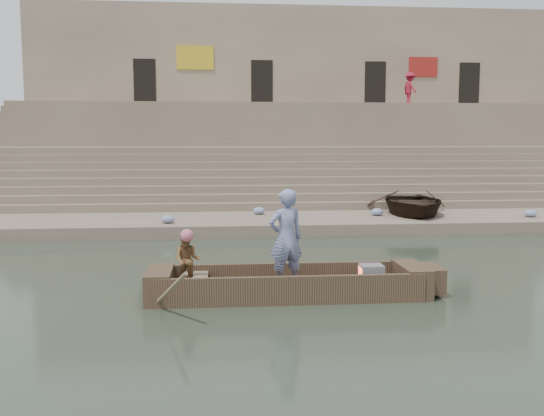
{
  "coord_description": "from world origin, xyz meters",
  "views": [
    {
      "loc": [
        -4.78,
        -13.01,
        3.15
      ],
      "look_at": [
        -3.38,
        2.27,
        1.4
      ],
      "focal_mm": 39.82,
      "sensor_mm": 36.0,
      "label": 1
    }
  ],
  "objects": [
    {
      "name": "cloth_bundles",
      "position": [
        1.56,
        7.99,
        0.53
      ],
      "size": [
        16.95,
        2.52,
        0.26
      ],
      "color": "#3F5999",
      "rests_on": "lower_landing"
    },
    {
      "name": "rowboat_trim",
      "position": [
        -3.17,
        -1.24,
        0.31
      ],
      "size": [
        6.04,
        2.63,
        1.78
      ],
      "color": "brown",
      "rests_on": "ground"
    },
    {
      "name": "main_rowboat",
      "position": [
        -3.38,
        -1.23,
        0.11
      ],
      "size": [
        5.0,
        1.3,
        0.22
      ],
      "primitive_type": "cube",
      "color": "brown",
      "rests_on": "ground"
    },
    {
      "name": "television",
      "position": [
        -1.68,
        -1.23,
        0.42
      ],
      "size": [
        0.46,
        0.42,
        0.4
      ],
      "color": "slate",
      "rests_on": "main_rowboat"
    },
    {
      "name": "building_wall",
      "position": [
        0.0,
        26.5,
        5.6
      ],
      "size": [
        32.0,
        5.07,
        11.2
      ],
      "color": "tan",
      "rests_on": "ground"
    },
    {
      "name": "standing_man",
      "position": [
        -3.43,
        -1.28,
        1.2
      ],
      "size": [
        0.82,
        0.66,
        1.96
      ],
      "primitive_type": "imported",
      "rotation": [
        0.0,
        0.0,
        3.44
      ],
      "color": "navy",
      "rests_on": "main_rowboat"
    },
    {
      "name": "upper_landing",
      "position": [
        0.0,
        22.5,
        2.6
      ],
      "size": [
        32.0,
        3.0,
        5.2
      ],
      "primitive_type": "cube",
      "color": "#83715E",
      "rests_on": "ground"
    },
    {
      "name": "beached_rowboat",
      "position": [
        2.38,
        8.5,
        0.85
      ],
      "size": [
        3.64,
        4.69,
        0.89
      ],
      "primitive_type": "imported",
      "rotation": [
        0.0,
        0.0,
        -0.13
      ],
      "color": "#2D2116",
      "rests_on": "lower_landing"
    },
    {
      "name": "pedestrian",
      "position": [
        6.56,
        21.96,
        6.13
      ],
      "size": [
        0.92,
        1.32,
        1.86
      ],
      "primitive_type": "imported",
      "rotation": [
        0.0,
        0.0,
        1.77
      ],
      "color": "maroon",
      "rests_on": "upper_landing"
    },
    {
      "name": "mid_landing",
      "position": [
        0.0,
        15.5,
        1.4
      ],
      "size": [
        32.0,
        3.0,
        2.8
      ],
      "primitive_type": "cube",
      "color": "#83715E",
      "rests_on": "ground"
    },
    {
      "name": "rowing_man",
      "position": [
        -5.38,
        -1.19,
        0.77
      ],
      "size": [
        0.6,
        0.5,
        1.11
      ],
      "primitive_type": "imported",
      "rotation": [
        0.0,
        0.0,
        -0.17
      ],
      "color": "#226828",
      "rests_on": "main_rowboat"
    },
    {
      "name": "ground",
      "position": [
        0.0,
        0.0,
        0.0
      ],
      "size": [
        120.0,
        120.0,
        0.0
      ],
      "primitive_type": "plane",
      "color": "#2A3628",
      "rests_on": "ground"
    },
    {
      "name": "lower_landing",
      "position": [
        0.0,
        8.0,
        0.2
      ],
      "size": [
        32.0,
        4.0,
        0.4
      ],
      "primitive_type": "cube",
      "color": "#83715E",
      "rests_on": "ground"
    },
    {
      "name": "ghat_steps",
      "position": [
        0.0,
        17.19,
        1.8
      ],
      "size": [
        32.0,
        11.0,
        5.2
      ],
      "color": "#83715E",
      "rests_on": "ground"
    }
  ]
}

